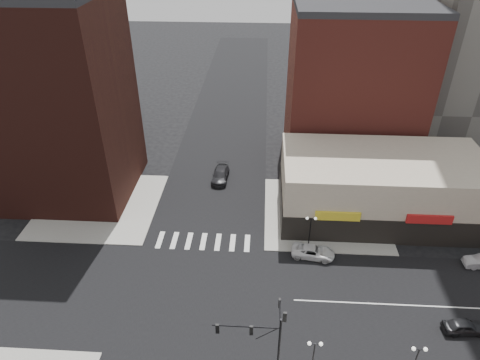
{
  "coord_description": "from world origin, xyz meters",
  "views": [
    {
      "loc": [
        6.39,
        -29.46,
        32.84
      ],
      "look_at": [
        4.38,
        4.58,
        11.0
      ],
      "focal_mm": 32.0,
      "sensor_mm": 36.0,
      "label": 1
    }
  ],
  "objects_px": {
    "traffic_signal": "(267,333)",
    "dark_sedan_north": "(220,175)",
    "white_suv": "(313,252)",
    "dark_sedan_east": "(465,327)",
    "street_lamp_se_b": "(417,356)",
    "street_lamp_ne": "(311,224)",
    "street_lamp_se_a": "(314,350)"
  },
  "relations": [
    {
      "from": "traffic_signal",
      "to": "dark_sedan_north",
      "type": "height_order",
      "value": "traffic_signal"
    },
    {
      "from": "white_suv",
      "to": "dark_sedan_east",
      "type": "relative_size",
      "value": 1.22
    },
    {
      "from": "traffic_signal",
      "to": "dark_sedan_north",
      "type": "distance_m",
      "value": 30.6
    },
    {
      "from": "street_lamp_se_b",
      "to": "white_suv",
      "type": "height_order",
      "value": "street_lamp_se_b"
    },
    {
      "from": "street_lamp_ne",
      "to": "dark_sedan_north",
      "type": "height_order",
      "value": "street_lamp_ne"
    },
    {
      "from": "street_lamp_se_a",
      "to": "street_lamp_se_b",
      "type": "distance_m",
      "value": 8.0
    },
    {
      "from": "street_lamp_ne",
      "to": "dark_sedan_east",
      "type": "distance_m",
      "value": 17.32
    },
    {
      "from": "street_lamp_se_b",
      "to": "street_lamp_ne",
      "type": "distance_m",
      "value": 17.46
    },
    {
      "from": "dark_sedan_north",
      "to": "traffic_signal",
      "type": "bearing_deg",
      "value": -74.41
    },
    {
      "from": "street_lamp_se_b",
      "to": "white_suv",
      "type": "xyz_separation_m",
      "value": [
        -6.63,
        14.48,
        -2.63
      ]
    },
    {
      "from": "traffic_signal",
      "to": "street_lamp_se_b",
      "type": "xyz_separation_m",
      "value": [
        11.76,
        -0.17,
        -1.67
      ]
    },
    {
      "from": "dark_sedan_east",
      "to": "street_lamp_se_b",
      "type": "bearing_deg",
      "value": 126.28
    },
    {
      "from": "street_lamp_se_b",
      "to": "street_lamp_se_a",
      "type": "bearing_deg",
      "value": 180.0
    },
    {
      "from": "street_lamp_se_b",
      "to": "traffic_signal",
      "type": "bearing_deg",
      "value": 179.18
    },
    {
      "from": "street_lamp_ne",
      "to": "dark_sedan_north",
      "type": "bearing_deg",
      "value": 129.71
    },
    {
      "from": "white_suv",
      "to": "dark_sedan_north",
      "type": "distance_m",
      "value": 19.29
    },
    {
      "from": "street_lamp_se_b",
      "to": "street_lamp_ne",
      "type": "xyz_separation_m",
      "value": [
        -7.0,
        16.0,
        0.0
      ]
    },
    {
      "from": "dark_sedan_north",
      "to": "white_suv",
      "type": "bearing_deg",
      "value": -49.4
    },
    {
      "from": "street_lamp_ne",
      "to": "traffic_signal",
      "type": "bearing_deg",
      "value": -106.75
    },
    {
      "from": "dark_sedan_east",
      "to": "street_lamp_se_a",
      "type": "bearing_deg",
      "value": 106.67
    },
    {
      "from": "traffic_signal",
      "to": "street_lamp_se_b",
      "type": "distance_m",
      "value": 11.88
    },
    {
      "from": "street_lamp_ne",
      "to": "street_lamp_se_b",
      "type": "bearing_deg",
      "value": -66.37
    },
    {
      "from": "street_lamp_se_a",
      "to": "dark_sedan_east",
      "type": "xyz_separation_m",
      "value": [
        14.28,
        5.2,
        -2.63
      ]
    },
    {
      "from": "street_lamp_se_b",
      "to": "dark_sedan_east",
      "type": "bearing_deg",
      "value": 39.63
    },
    {
      "from": "street_lamp_ne",
      "to": "white_suv",
      "type": "relative_size",
      "value": 0.88
    },
    {
      "from": "street_lamp_se_a",
      "to": "street_lamp_se_b",
      "type": "xyz_separation_m",
      "value": [
        8.0,
        0.0,
        0.0
      ]
    },
    {
      "from": "street_lamp_se_a",
      "to": "street_lamp_ne",
      "type": "distance_m",
      "value": 16.03
    },
    {
      "from": "traffic_signal",
      "to": "dark_sedan_east",
      "type": "height_order",
      "value": "traffic_signal"
    },
    {
      "from": "traffic_signal",
      "to": "street_lamp_se_a",
      "type": "bearing_deg",
      "value": -2.57
    },
    {
      "from": "street_lamp_se_b",
      "to": "white_suv",
      "type": "relative_size",
      "value": 0.88
    },
    {
      "from": "dark_sedan_east",
      "to": "dark_sedan_north",
      "type": "relative_size",
      "value": 0.74
    },
    {
      "from": "traffic_signal",
      "to": "street_lamp_ne",
      "type": "relative_size",
      "value": 1.87
    }
  ]
}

